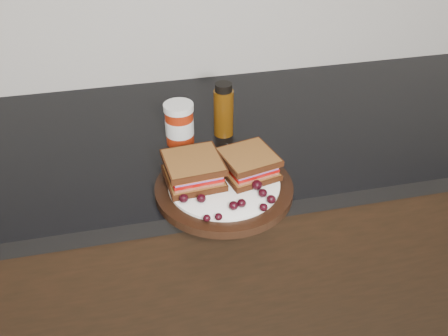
# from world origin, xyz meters

# --- Properties ---
(base_cabinets) EXTENTS (3.96, 0.58, 0.86)m
(base_cabinets) POSITION_xyz_m (0.00, 1.70, 0.43)
(base_cabinets) COLOR black
(base_cabinets) RESTS_ON ground_plane
(countertop) EXTENTS (3.98, 0.60, 0.04)m
(countertop) POSITION_xyz_m (0.00, 1.70, 0.88)
(countertop) COLOR black
(countertop) RESTS_ON base_cabinets
(plate) EXTENTS (0.28, 0.28, 0.02)m
(plate) POSITION_xyz_m (0.16, 1.46, 0.91)
(plate) COLOR black
(plate) RESTS_ON countertop
(sandwich_left) EXTENTS (0.12, 0.12, 0.05)m
(sandwich_left) POSITION_xyz_m (0.10, 1.48, 0.95)
(sandwich_left) COLOR brown
(sandwich_left) RESTS_ON plate
(sandwich_right) EXTENTS (0.12, 0.12, 0.05)m
(sandwich_right) POSITION_xyz_m (0.22, 1.48, 0.95)
(sandwich_right) COLOR brown
(sandwich_right) RESTS_ON plate
(grape_0) EXTENTS (0.02, 0.02, 0.02)m
(grape_0) POSITION_xyz_m (0.07, 1.42, 0.93)
(grape_0) COLOR black
(grape_0) RESTS_ON plate
(grape_1) EXTENTS (0.02, 0.02, 0.02)m
(grape_1) POSITION_xyz_m (0.10, 1.41, 0.93)
(grape_1) COLOR black
(grape_1) RESTS_ON plate
(grape_2) EXTENTS (0.01, 0.01, 0.01)m
(grape_2) POSITION_xyz_m (0.10, 1.35, 0.93)
(grape_2) COLOR black
(grape_2) RESTS_ON plate
(grape_3) EXTENTS (0.01, 0.01, 0.01)m
(grape_3) POSITION_xyz_m (0.13, 1.35, 0.93)
(grape_3) COLOR black
(grape_3) RESTS_ON plate
(grape_4) EXTENTS (0.02, 0.02, 0.02)m
(grape_4) POSITION_xyz_m (0.16, 1.37, 0.93)
(grape_4) COLOR black
(grape_4) RESTS_ON plate
(grape_5) EXTENTS (0.02, 0.02, 0.02)m
(grape_5) POSITION_xyz_m (0.18, 1.38, 0.93)
(grape_5) COLOR black
(grape_5) RESTS_ON plate
(grape_6) EXTENTS (0.02, 0.02, 0.02)m
(grape_6) POSITION_xyz_m (0.21, 1.36, 0.93)
(grape_6) COLOR black
(grape_6) RESTS_ON plate
(grape_7) EXTENTS (0.02, 0.02, 0.02)m
(grape_7) POSITION_xyz_m (0.23, 1.38, 0.93)
(grape_7) COLOR black
(grape_7) RESTS_ON plate
(grape_8) EXTENTS (0.02, 0.02, 0.02)m
(grape_8) POSITION_xyz_m (0.22, 1.40, 0.93)
(grape_8) COLOR black
(grape_8) RESTS_ON plate
(grape_9) EXTENTS (0.02, 0.02, 0.02)m
(grape_9) POSITION_xyz_m (0.22, 1.42, 0.93)
(grape_9) COLOR black
(grape_9) RESTS_ON plate
(grape_10) EXTENTS (0.02, 0.02, 0.02)m
(grape_10) POSITION_xyz_m (0.24, 1.46, 0.93)
(grape_10) COLOR black
(grape_10) RESTS_ON plate
(grape_11) EXTENTS (0.02, 0.02, 0.02)m
(grape_11) POSITION_xyz_m (0.23, 1.47, 0.93)
(grape_11) COLOR black
(grape_11) RESTS_ON plate
(grape_12) EXTENTS (0.02, 0.02, 0.02)m
(grape_12) POSITION_xyz_m (0.23, 1.49, 0.93)
(grape_12) COLOR black
(grape_12) RESTS_ON plate
(grape_13) EXTENTS (0.02, 0.02, 0.02)m
(grape_13) POSITION_xyz_m (0.10, 1.52, 0.93)
(grape_13) COLOR black
(grape_13) RESTS_ON plate
(grape_14) EXTENTS (0.02, 0.02, 0.02)m
(grape_14) POSITION_xyz_m (0.08, 1.48, 0.93)
(grape_14) COLOR black
(grape_14) RESTS_ON plate
(grape_15) EXTENTS (0.02, 0.02, 0.02)m
(grape_15) POSITION_xyz_m (0.11, 1.47, 0.93)
(grape_15) COLOR black
(grape_15) RESTS_ON plate
(grape_16) EXTENTS (0.02, 0.02, 0.02)m
(grape_16) POSITION_xyz_m (0.07, 1.44, 0.93)
(grape_16) COLOR black
(grape_16) RESTS_ON plate
(grape_17) EXTENTS (0.02, 0.02, 0.02)m
(grape_17) POSITION_xyz_m (0.12, 1.49, 0.93)
(grape_17) COLOR black
(grape_17) RESTS_ON plate
(grape_18) EXTENTS (0.02, 0.02, 0.02)m
(grape_18) POSITION_xyz_m (0.08, 1.49, 0.93)
(grape_18) COLOR black
(grape_18) RESTS_ON plate
(grape_19) EXTENTS (0.02, 0.02, 0.02)m
(grape_19) POSITION_xyz_m (0.08, 1.47, 0.93)
(grape_19) COLOR black
(grape_19) RESTS_ON plate
(condiment_jar) EXTENTS (0.08, 0.08, 0.10)m
(condiment_jar) POSITION_xyz_m (0.10, 1.66, 0.95)
(condiment_jar) COLOR #95220A
(condiment_jar) RESTS_ON countertop
(oil_bottle) EXTENTS (0.05, 0.05, 0.13)m
(oil_bottle) POSITION_xyz_m (0.21, 1.68, 0.97)
(oil_bottle) COLOR #472707
(oil_bottle) RESTS_ON countertop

